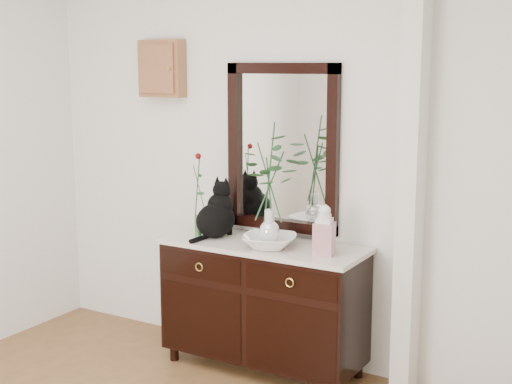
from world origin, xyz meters
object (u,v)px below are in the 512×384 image
Objects in this scene: cat at (216,209)px; lotus_bowl at (269,241)px; ginger_jar at (324,229)px; sideboard at (264,299)px.

cat reaches higher than lotus_bowl.
ginger_jar is (0.82, -0.06, -0.03)m from cat.
cat is at bearing 170.86° from lotus_bowl.
ginger_jar reaches higher than lotus_bowl.
cat is 1.12× the size of lotus_bowl.
lotus_bowl is 1.06× the size of ginger_jar.
cat reaches higher than ginger_jar.
cat is 0.48m from lotus_bowl.
cat is at bearing -178.91° from sideboard.
lotus_bowl is at bearing -177.36° from ginger_jar.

